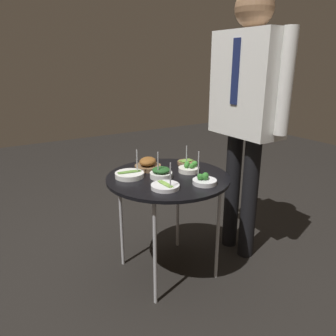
# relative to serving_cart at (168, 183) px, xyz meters

# --- Properties ---
(ground_plane) EXTENTS (8.00, 8.00, 0.00)m
(ground_plane) POSITION_rel_serving_cart_xyz_m (0.00, 0.00, -0.60)
(ground_plane) COLOR black
(serving_cart) EXTENTS (0.72, 0.72, 0.64)m
(serving_cart) POSITION_rel_serving_cart_xyz_m (0.00, 0.00, 0.00)
(serving_cart) COLOR black
(serving_cart) RESTS_ON ground_plane
(bowl_spinach_near_rim) EXTENTS (0.13, 0.13, 0.16)m
(bowl_spinach_near_rim) POSITION_rel_serving_cart_xyz_m (0.00, -0.05, 0.07)
(bowl_spinach_near_rim) COLOR white
(bowl_spinach_near_rim) RESTS_ON serving_cart
(bowl_broccoli_center) EXTENTS (0.13, 0.13, 0.15)m
(bowl_broccoli_center) POSITION_rel_serving_cart_xyz_m (-0.00, 0.15, 0.06)
(bowl_broccoli_center) COLOR silver
(bowl_broccoli_center) RESTS_ON serving_cart
(bowl_broccoli_front_center) EXTENTS (0.13, 0.13, 0.18)m
(bowl_broccoli_front_center) POSITION_rel_serving_cart_xyz_m (0.21, 0.10, 0.06)
(bowl_broccoli_front_center) COLOR silver
(bowl_broccoli_front_center) RESTS_ON serving_cart
(bowl_asparagus_mid_left) EXTENTS (0.11, 0.11, 0.03)m
(bowl_asparagus_mid_left) POSITION_rel_serving_cart_xyz_m (-0.13, 0.22, 0.05)
(bowl_asparagus_mid_left) COLOR brown
(bowl_asparagus_mid_left) RESTS_ON serving_cart
(bowl_asparagus_front_left) EXTENTS (0.15, 0.15, 0.15)m
(bowl_asparagus_front_left) POSITION_rel_serving_cart_xyz_m (0.16, -0.11, 0.05)
(bowl_asparagus_front_left) COLOR silver
(bowl_asparagus_front_left) RESTS_ON serving_cart
(bowl_roast_front_right) EXTENTS (0.17, 0.17, 0.08)m
(bowl_roast_front_right) POSITION_rel_serving_cart_xyz_m (-0.18, -0.04, 0.07)
(bowl_roast_front_right) COLOR brown
(bowl_roast_front_right) RESTS_ON serving_cart
(bowl_asparagus_back_left) EXTENTS (0.17, 0.17, 0.16)m
(bowl_asparagus_back_left) POSITION_rel_serving_cart_xyz_m (-0.10, -0.20, 0.06)
(bowl_asparagus_back_left) COLOR white
(bowl_asparagus_back_left) RESTS_ON serving_cart
(waiter_figure) EXTENTS (0.62, 0.23, 1.68)m
(waiter_figure) POSITION_rel_serving_cart_xyz_m (0.04, 0.55, 0.46)
(waiter_figure) COLOR black
(waiter_figure) RESTS_ON ground_plane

